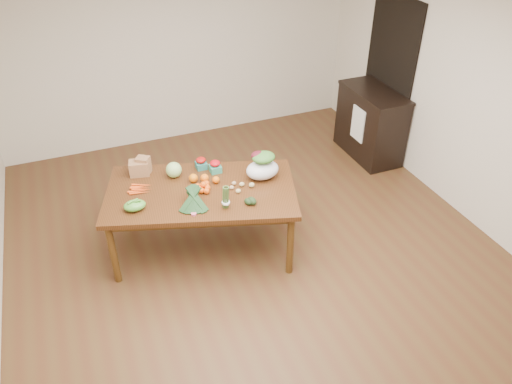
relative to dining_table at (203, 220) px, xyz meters
name	(u,v)px	position (x,y,z in m)	size (l,w,h in m)	color
floor	(261,260)	(0.48, -0.41, -0.38)	(6.00, 6.00, 0.00)	#50361B
room_walls	(261,147)	(0.48, -0.41, 0.97)	(5.02, 6.02, 2.70)	silver
dining_table	(203,220)	(0.00, 0.00, 0.00)	(1.87, 1.04, 0.75)	#4E2812
doorway_dark	(388,77)	(2.96, 1.19, 0.68)	(0.02, 1.00, 2.10)	black
cabinet	(371,124)	(2.70, 1.07, 0.10)	(0.52, 1.02, 0.94)	black
dish_towel	(358,124)	(2.44, 0.99, 0.18)	(0.02, 0.28, 0.45)	white
paper_bag	(139,167)	(-0.50, 0.51, 0.47)	(0.26, 0.22, 0.19)	#997044
cabbage	(174,170)	(-0.18, 0.33, 0.46)	(0.16, 0.16, 0.16)	#B3D57B
strawberry_basket_a	(201,164)	(0.12, 0.39, 0.43)	(0.11, 0.11, 0.10)	#AC170B
strawberry_basket_b	(215,167)	(0.24, 0.27, 0.43)	(0.11, 0.11, 0.10)	red
orange_a	(193,178)	(-0.03, 0.16, 0.42)	(0.09, 0.09, 0.09)	#E8530E
orange_b	(205,178)	(0.08, 0.13, 0.42)	(0.08, 0.08, 0.08)	#F1550E
orange_c	(216,180)	(0.18, 0.06, 0.41)	(0.07, 0.07, 0.07)	#E2540D
mandarin_cluster	(204,186)	(0.03, -0.01, 0.42)	(0.18, 0.18, 0.10)	#E9550E
carrots	(140,189)	(-0.56, 0.22, 0.39)	(0.22, 0.19, 0.03)	#EB5213
snap_pea_bag	(135,205)	(-0.67, -0.09, 0.42)	(0.21, 0.16, 0.09)	#5EA839
kale_bunch	(193,202)	(-0.15, -0.28, 0.45)	(0.32, 0.40, 0.16)	black
asparagus_bundle	(226,197)	(0.13, -0.38, 0.50)	(0.08, 0.08, 0.25)	#55843C
potato_a	(232,188)	(0.29, -0.11, 0.40)	(0.05, 0.04, 0.04)	tan
potato_b	(238,191)	(0.33, -0.19, 0.40)	(0.05, 0.05, 0.04)	tan
potato_c	(242,184)	(0.40, -0.09, 0.40)	(0.05, 0.05, 0.05)	tan
potato_d	(234,183)	(0.34, -0.04, 0.39)	(0.05, 0.04, 0.04)	tan
potato_e	(252,185)	(0.49, -0.14, 0.40)	(0.06, 0.05, 0.05)	tan
avocado_a	(248,202)	(0.35, -0.40, 0.41)	(0.06, 0.09, 0.06)	black
avocado_b	(252,201)	(0.38, -0.41, 0.41)	(0.07, 0.11, 0.07)	black
salad_bag	(262,167)	(0.65, -0.02, 0.51)	(0.34, 0.26, 0.27)	white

